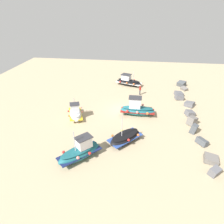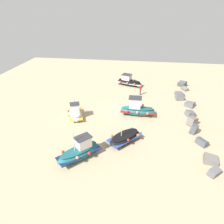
# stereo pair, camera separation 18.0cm
# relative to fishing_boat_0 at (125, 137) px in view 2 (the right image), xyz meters

# --- Properties ---
(ground_plane) EXTENTS (56.57, 56.57, 0.00)m
(ground_plane) POSITION_rel_fishing_boat_0_xyz_m (-7.27, -0.69, -0.54)
(ground_plane) COLOR tan
(fishing_boat_0) EXTENTS (4.19, 4.07, 3.64)m
(fishing_boat_0) POSITION_rel_fishing_boat_0_xyz_m (0.00, 0.00, 0.00)
(fishing_boat_0) COLOR black
(fishing_boat_0) RESTS_ON ground_plane
(fishing_boat_1) EXTENTS (3.27, 5.22, 2.91)m
(fishing_boat_1) POSITION_rel_fishing_boat_0_xyz_m (-17.41, -0.74, 0.19)
(fishing_boat_1) COLOR black
(fishing_boat_1) RESTS_ON ground_plane
(fishing_boat_2) EXTENTS (2.41, 4.82, 2.67)m
(fishing_boat_2) POSITION_rel_fishing_boat_0_xyz_m (-6.32, 1.14, 0.32)
(fishing_boat_2) COLOR #1E6670
(fishing_boat_2) RESTS_ON ground_plane
(fishing_boat_3) EXTENTS (4.16, 2.90, 2.81)m
(fishing_boat_3) POSITION_rel_fishing_boat_0_xyz_m (-4.44, -7.09, 0.15)
(fishing_boat_3) COLOR white
(fishing_boat_3) RESTS_ON ground_plane
(fishing_boat_4) EXTENTS (4.34, 4.28, 3.42)m
(fishing_boat_4) POSITION_rel_fishing_boat_0_xyz_m (3.30, -4.21, 0.26)
(fishing_boat_4) COLOR #1E6670
(fishing_boat_4) RESTS_ON ground_plane
(person_walking) EXTENTS (0.32, 0.32, 1.73)m
(person_walking) POSITION_rel_fishing_boat_0_xyz_m (-13.24, 1.47, 0.46)
(person_walking) COLOR #2D2D38
(person_walking) RESTS_ON ground_plane
(breakwater_rocks) EXTENTS (23.77, 3.00, 1.31)m
(breakwater_rocks) POSITION_rel_fishing_boat_0_xyz_m (-8.52, 8.50, -0.17)
(breakwater_rocks) COLOR #4C5156
(breakwater_rocks) RESTS_ON ground_plane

